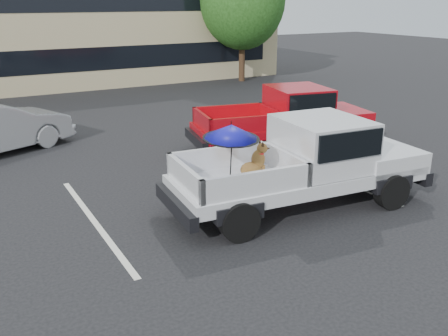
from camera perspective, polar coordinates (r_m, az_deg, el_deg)
The scene contains 6 objects.
ground at distance 9.88m, azimuth 5.81°, elevation -6.79°, with size 90.00×90.00×0.00m, color black.
stripe_left at distance 10.40m, azimuth -14.58°, elevation -5.96°, with size 0.12×5.00×0.01m, color silver.
stripe_right at distance 13.07m, azimuth 11.57°, elevation -0.56°, with size 0.12×5.00×0.01m, color silver.
motel_building at distance 29.14m, azimuth -15.72°, elevation 16.08°, with size 20.40×8.40×6.30m.
silver_pickup at distance 10.71m, azimuth 9.97°, elevation 1.14°, with size 5.83×2.48×2.06m.
red_pickup at distance 15.05m, azimuth 7.86°, elevation 6.07°, with size 5.69×2.87×1.79m.
Camera 1 is at (-5.22, -7.23, 4.25)m, focal length 40.00 mm.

